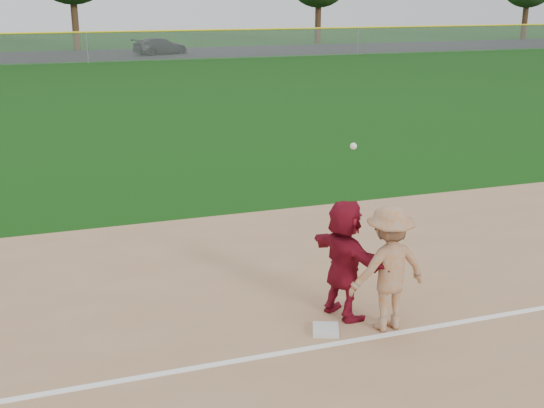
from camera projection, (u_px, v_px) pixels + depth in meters
name	position (u px, v px, depth m)	size (l,w,h in m)	color
ground	(306.00, 320.00, 9.71)	(160.00, 160.00, 0.00)	#0F3C0B
foul_line	(328.00, 345.00, 8.98)	(60.00, 0.10, 0.01)	white
parking_asphalt	(82.00, 55.00, 51.31)	(120.00, 10.00, 0.01)	black
first_base	(326.00, 330.00, 9.31)	(0.35, 0.35, 0.08)	silver
base_runner	(345.00, 259.00, 9.58)	(1.61, 0.51, 1.74)	maroon
car_right	(160.00, 46.00, 51.94)	(1.73, 4.25, 1.23)	black
first_base_play	(389.00, 268.00, 9.22)	(1.18, 0.85, 2.55)	gray
outfield_fence	(86.00, 33.00, 45.31)	(110.00, 0.12, 110.00)	#999EA0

